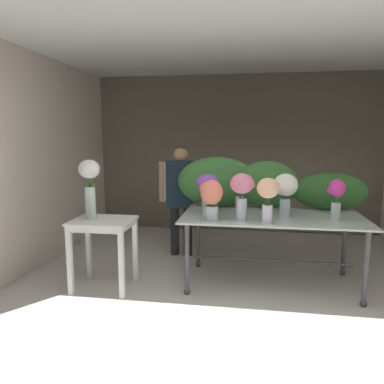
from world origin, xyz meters
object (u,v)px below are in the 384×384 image
Objects in this scene: vase_ivory_stock at (285,189)px; vase_white_roses_tall at (90,182)px; vase_peach_roses at (268,194)px; vase_rosy_anemones at (242,190)px; display_table_glass at (272,225)px; florist at (181,189)px; vase_violet_snapdragons at (208,189)px; side_table_white at (103,230)px; vase_magenta_ranunculus at (336,196)px; vase_lilac_hydrangea at (241,191)px; vase_coral_lilies at (211,197)px.

vase_white_roses_tall is (-2.05, -0.32, 0.07)m from vase_ivory_stock.
vase_rosy_anemones is (-0.25, 0.08, 0.02)m from vase_peach_roses.
display_table_glass is 4.29× the size of vase_peach_roses.
florist reaches higher than vase_violet_snapdragons.
vase_white_roses_tall reaches higher than vase_rosy_anemones.
side_table_white is at bearing 179.63° from vase_peach_roses.
vase_magenta_ranunculus is (1.33, -0.08, -0.03)m from vase_violet_snapdragons.
vase_violet_snapdragons is at bearing 176.36° from vase_magenta_ranunculus.
vase_white_roses_tall is (-1.57, -0.42, 0.12)m from vase_lilac_hydrangea.
vase_rosy_anemones is (-0.45, -0.24, 0.02)m from vase_ivory_stock.
vase_violet_snapdragons is (-0.83, 0.00, -0.01)m from vase_ivory_stock.
display_table_glass is at bearing 166.53° from vase_magenta_ranunculus.
side_table_white is 1.54m from vase_rosy_anemones.
florist reaches higher than vase_magenta_ranunculus.
display_table_glass is at bearing 28.69° from vase_coral_lilies.
vase_ivory_stock is 0.73× the size of vase_white_roses_tall.
vase_lilac_hydrangea is 1.00× the size of vase_coral_lilies.
vase_coral_lilies reaches higher than side_table_white.
vase_rosy_anemones is (1.47, 0.07, 0.46)m from side_table_white.
display_table_glass is 4.37× the size of vase_violet_snapdragons.
florist is 1.59m from vase_ivory_stock.
vase_white_roses_tall reaches higher than vase_lilac_hydrangea.
display_table_glass is 0.81m from vase_coral_lilies.
vase_white_roses_tall is at bearing -171.22° from vase_ivory_stock.
vase_coral_lilies is at bearing -151.31° from display_table_glass.
vase_lilac_hydrangea is at bearing 173.54° from display_table_glass.
vase_peach_roses is at bearing -18.53° from vase_rosy_anemones.
vase_rosy_anemones reaches higher than vase_lilac_hydrangea.
vase_coral_lilies is at bearing 1.76° from side_table_white.
vase_violet_snapdragons is 0.71m from vase_peach_roses.
florist is 1.03m from vase_violet_snapdragons.
vase_white_roses_tall reaches higher than vase_ivory_stock.
vase_lilac_hydrangea is at bearing 16.45° from vase_violet_snapdragons.
display_table_glass is 1.30× the size of florist.
vase_peach_roses reaches higher than vase_magenta_ranunculus.
display_table_glass is 4.66× the size of vase_coral_lilies.
vase_ivory_stock is 2.07m from vase_white_roses_tall.
vase_ivory_stock is 0.38m from vase_peach_roses.
vase_ivory_stock is at bearing 58.88° from vase_peach_roses.
florist reaches higher than vase_ivory_stock.
vase_coral_lilies is 1.29m from vase_white_roses_tall.
vase_lilac_hydrangea is 0.86× the size of vase_rosy_anemones.
vase_ivory_stock is at bearing 8.78° from vase_white_roses_tall.
vase_peach_roses is at bearing -27.65° from vase_violet_snapdragons.
vase_violet_snapdragons reaches higher than display_table_glass.
vase_peach_roses is 0.71× the size of vase_white_roses_tall.
display_table_glass is 0.81m from vase_violet_snapdragons.
display_table_glass is at bearing 11.26° from vase_white_roses_tall.
vase_magenta_ranunculus is at bearing -13.47° from display_table_glass.
vase_magenta_ranunculus is (1.80, -0.99, 0.12)m from florist.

